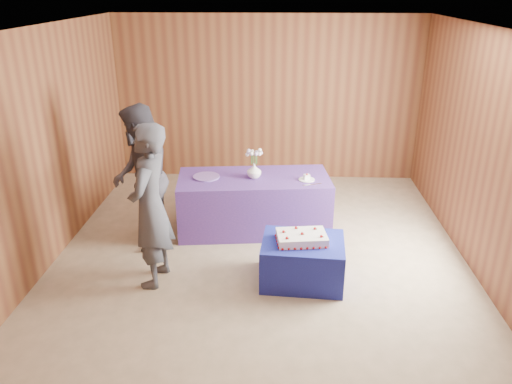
# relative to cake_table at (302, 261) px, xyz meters

# --- Properties ---
(ground) EXTENTS (6.00, 6.00, 0.00)m
(ground) POSITION_rel_cake_table_xyz_m (-0.49, 0.33, -0.25)
(ground) COLOR tan
(ground) RESTS_ON ground
(room_shell) EXTENTS (5.04, 6.04, 2.72)m
(room_shell) POSITION_rel_cake_table_xyz_m (-0.49, 0.33, 1.55)
(room_shell) COLOR brown
(room_shell) RESTS_ON ground
(cake_table) EXTENTS (0.95, 0.76, 0.50)m
(cake_table) POSITION_rel_cake_table_xyz_m (0.00, 0.00, 0.00)
(cake_table) COLOR #1B2799
(cake_table) RESTS_ON ground
(serving_table) EXTENTS (2.08, 1.11, 0.75)m
(serving_table) POSITION_rel_cake_table_xyz_m (-0.61, 1.29, 0.12)
(serving_table) COLOR #593187
(serving_table) RESTS_ON ground
(sheet_cake) EXTENTS (0.60, 0.45, 0.13)m
(sheet_cake) POSITION_rel_cake_table_xyz_m (-0.02, -0.01, 0.30)
(sheet_cake) COLOR white
(sheet_cake) RESTS_ON cake_table
(vase) EXTENTS (0.23, 0.23, 0.20)m
(vase) POSITION_rel_cake_table_xyz_m (-0.61, 1.27, 0.60)
(vase) COLOR white
(vase) RESTS_ON serving_table
(flower_spray) EXTENTS (0.23, 0.22, 0.17)m
(flower_spray) POSITION_rel_cake_table_xyz_m (-0.61, 1.27, 0.84)
(flower_spray) COLOR #2A6026
(flower_spray) RESTS_ON vase
(platter) EXTENTS (0.40, 0.40, 0.02)m
(platter) POSITION_rel_cake_table_xyz_m (-1.24, 1.25, 0.51)
(platter) COLOR #7352A5
(platter) RESTS_ON serving_table
(plate) EXTENTS (0.22, 0.22, 0.01)m
(plate) POSITION_rel_cake_table_xyz_m (0.08, 1.22, 0.51)
(plate) COLOR white
(plate) RESTS_ON serving_table
(cake_slice) EXTENTS (0.09, 0.09, 0.09)m
(cake_slice) POSITION_rel_cake_table_xyz_m (0.08, 1.22, 0.55)
(cake_slice) COLOR white
(cake_slice) RESTS_ON plate
(knife) EXTENTS (0.25, 0.11, 0.00)m
(knife) POSITION_rel_cake_table_xyz_m (0.15, 1.06, 0.50)
(knife) COLOR silver
(knife) RESTS_ON serving_table
(guest_left) EXTENTS (0.50, 0.71, 1.83)m
(guest_left) POSITION_rel_cake_table_xyz_m (-1.65, -0.08, 0.67)
(guest_left) COLOR #3B3C45
(guest_left) RESTS_ON ground
(guest_right) EXTENTS (0.88, 1.02, 1.82)m
(guest_right) POSITION_rel_cake_table_xyz_m (-1.98, 0.78, 0.66)
(guest_right) COLOR #33313B
(guest_right) RESTS_ON ground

